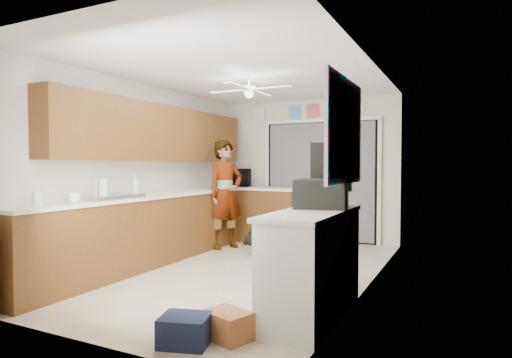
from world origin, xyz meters
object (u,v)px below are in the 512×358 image
(cup, at_px, (74,198))
(paper_towel_roll, at_px, (103,189))
(suitcase, at_px, (322,193))
(man, at_px, (225,194))
(soap_bottle, at_px, (135,185))
(dog, at_px, (267,235))
(cardboard_box, at_px, (228,325))
(navy_crate, at_px, (185,330))
(microwave, at_px, (240,177))

(cup, bearing_deg, paper_towel_roll, 109.64)
(paper_towel_roll, bearing_deg, suitcase, 3.43)
(suitcase, relative_size, man, 0.36)
(soap_bottle, relative_size, suitcase, 0.44)
(cup, bearing_deg, suitcase, 17.42)
(suitcase, height_order, dog, suitcase)
(paper_towel_roll, xyz_separation_m, cardboard_box, (2.30, -0.97, -0.95))
(soap_bottle, xyz_separation_m, suitcase, (2.70, -0.41, -0.00))
(dog, bearing_deg, suitcase, -33.82)
(cup, distance_m, paper_towel_roll, 0.66)
(soap_bottle, bearing_deg, dog, 52.88)
(navy_crate, height_order, dog, dog)
(man, bearing_deg, dog, -62.31)
(cardboard_box, distance_m, man, 3.67)
(navy_crate, bearing_deg, paper_towel_roll, 149.72)
(microwave, xyz_separation_m, suitcase, (2.57, -3.08, -0.03))
(microwave, height_order, man, man)
(dog, bearing_deg, cardboard_box, -51.35)
(paper_towel_roll, distance_m, suitcase, 2.70)
(dog, bearing_deg, soap_bottle, -108.10)
(soap_bottle, height_order, dog, soap_bottle)
(cardboard_box, bearing_deg, navy_crate, -135.74)
(paper_towel_roll, relative_size, dog, 0.36)
(suitcase, distance_m, navy_crate, 1.79)
(cardboard_box, bearing_deg, soap_bottle, 146.30)
(paper_towel_roll, bearing_deg, microwave, 87.88)
(microwave, distance_m, man, 1.21)
(cup, distance_m, cardboard_box, 2.29)
(cup, bearing_deg, dog, 70.68)
(cup, xyz_separation_m, navy_crate, (1.84, -0.59, -0.88))
(microwave, xyz_separation_m, cardboard_box, (2.18, -4.22, -1.00))
(dog, bearing_deg, man, -158.17)
(man, bearing_deg, suitcase, -106.43)
(cup, bearing_deg, cardboard_box, -9.75)
(suitcase, height_order, cardboard_box, suitcase)
(soap_bottle, distance_m, dog, 2.15)
(paper_towel_roll, height_order, man, man)
(microwave, xyz_separation_m, dog, (1.07, -1.10, -0.85))
(navy_crate, distance_m, man, 3.76)
(microwave, xyz_separation_m, navy_crate, (1.94, -4.45, -0.99))
(microwave, bearing_deg, man, 175.89)
(paper_towel_roll, distance_m, navy_crate, 2.57)
(soap_bottle, bearing_deg, suitcase, -8.54)
(soap_bottle, relative_size, dog, 0.43)
(soap_bottle, height_order, man, man)
(paper_towel_roll, xyz_separation_m, navy_crate, (2.06, -1.20, -0.95))
(soap_bottle, relative_size, paper_towel_roll, 1.19)
(cardboard_box, relative_size, navy_crate, 0.97)
(cup, xyz_separation_m, cardboard_box, (2.08, -0.36, -0.89))
(navy_crate, xyz_separation_m, dog, (-0.88, 3.35, 0.14))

